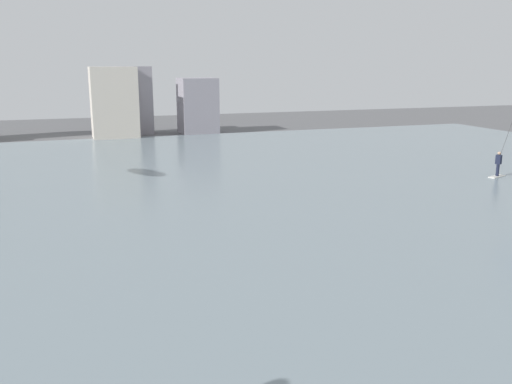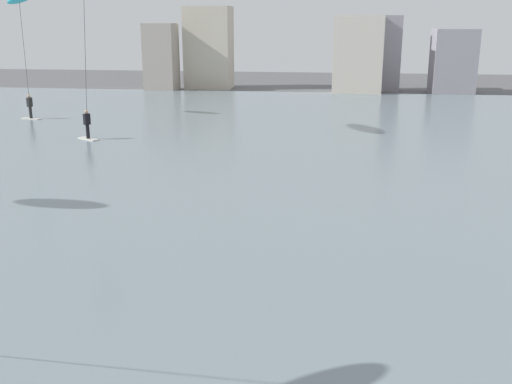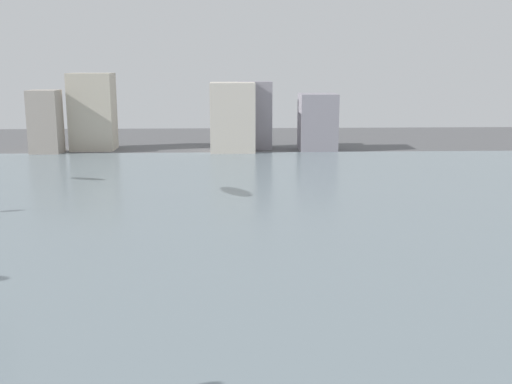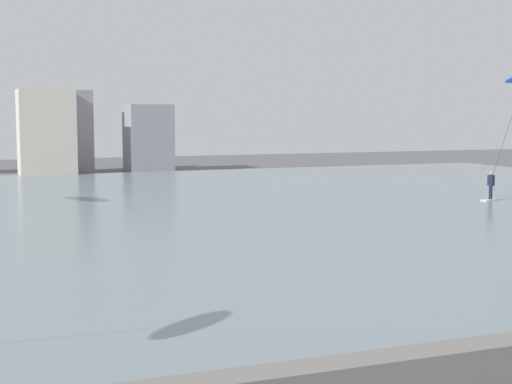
{
  "view_description": "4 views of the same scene",
  "coord_description": "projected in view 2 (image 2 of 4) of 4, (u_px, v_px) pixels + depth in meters",
  "views": [
    {
      "loc": [
        -3.64,
        0.1,
        7.29
      ],
      "look_at": [
        1.55,
        15.05,
        3.62
      ],
      "focal_mm": 38.97,
      "sensor_mm": 36.0,
      "label": 1
    },
    {
      "loc": [
        -0.27,
        0.57,
        6.47
      ],
      "look_at": [
        -1.79,
        11.55,
        3.28
      ],
      "focal_mm": 41.75,
      "sensor_mm": 36.0,
      "label": 2
    },
    {
      "loc": [
        1.16,
        -5.51,
        9.16
      ],
      "look_at": [
        2.04,
        16.78,
        4.43
      ],
      "focal_mm": 43.76,
      "sensor_mm": 36.0,
      "label": 3
    },
    {
      "loc": [
        -5.31,
        -6.73,
        5.04
      ],
      "look_at": [
        2.24,
        12.59,
        2.89
      ],
      "focal_mm": 53.16,
      "sensor_mm": 36.0,
      "label": 4
    }
  ],
  "objects": [
    {
      "name": "water_bay",
      "position": [
        342.0,
        152.0,
        30.24
      ],
      "size": [
        84.0,
        52.0,
        0.1
      ],
      "primitive_type": "cube",
      "color": "gray",
      "rests_on": "ground"
    },
    {
      "name": "kitesurfer_cyan",
      "position": [
        21.0,
        14.0,
        39.74
      ],
      "size": [
        2.96,
        2.99,
        8.19
      ],
      "color": "silver",
      "rests_on": "water_bay"
    },
    {
      "name": "far_shore_buildings",
      "position": [
        313.0,
        54.0,
        56.33
      ],
      "size": [
        30.64,
        6.01,
        7.87
      ],
      "color": "#A89E93",
      "rests_on": "ground"
    }
  ]
}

